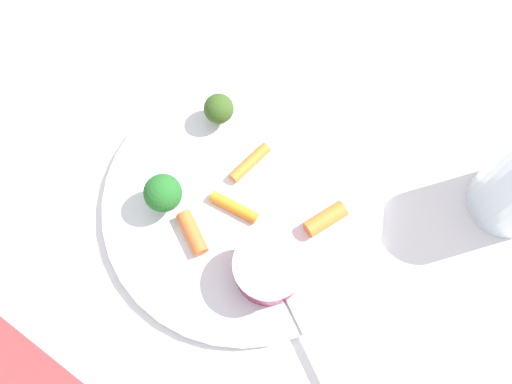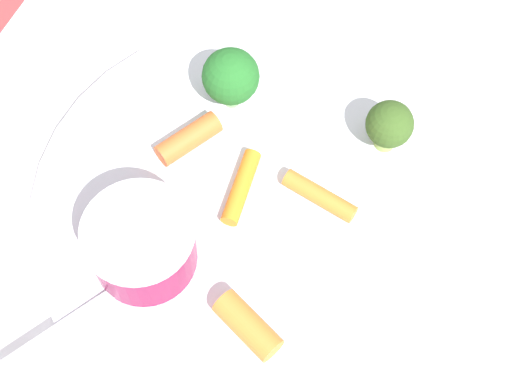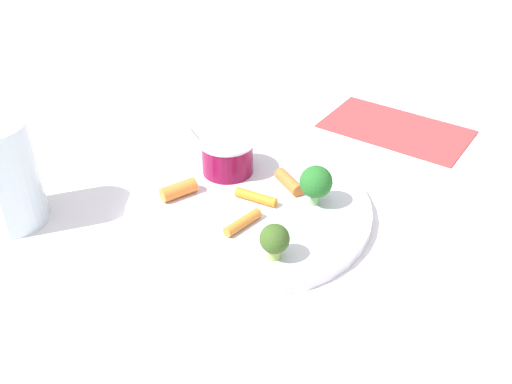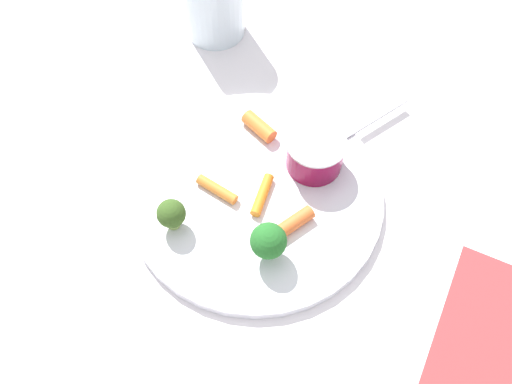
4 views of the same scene
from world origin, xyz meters
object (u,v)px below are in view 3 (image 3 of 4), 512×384
Objects in this scene: broccoli_floret_1 at (316,182)px; carrot_stick_2 at (254,196)px; fork at (204,150)px; carrot_stick_0 at (179,190)px; carrot_stick_1 at (243,222)px; napkin at (396,128)px; drinking_glass at (2,175)px; broccoli_floret_0 at (275,240)px; sauce_cup at (227,156)px; plate at (249,208)px; carrot_stick_3 at (287,181)px.

broccoli_floret_1 reaches higher than carrot_stick_2.
carrot_stick_0 is at bearing -47.30° from fork.
carrot_stick_1 is 0.05m from carrot_stick_2.
napkin is (0.09, 0.26, -0.01)m from fork.
broccoli_floret_1 is 0.40× the size of drinking_glass.
carrot_stick_2 is at bearing 155.96° from broccoli_floret_0.
sauce_cup reaches higher than fork.
plate is 1.39× the size of napkin.
napkin is (-0.04, 0.27, -0.02)m from carrot_stick_2.
carrot_stick_3 is at bearing 63.75° from carrot_stick_0.
carrot_stick_1 is (0.10, -0.05, -0.02)m from sauce_cup.
sauce_cup is at bearing -159.56° from broccoli_floret_1.
plate is 0.02m from carrot_stick_2.
broccoli_floret_0 reaches higher than carrot_stick_1.
carrot_stick_3 is (-0.09, 0.09, -0.01)m from broccoli_floret_0.
plate is 0.08m from sauce_cup.
fork is at bearing 178.60° from sauce_cup.
carrot_stick_3 is (-0.05, -0.00, -0.02)m from broccoli_floret_1.
carrot_stick_2 is at bearing -88.76° from carrot_stick_3.
drinking_glass reaches higher than carrot_stick_2.
drinking_glass is at bearing -123.16° from broccoli_floret_1.
carrot_stick_3 is (-0.00, 0.05, 0.00)m from carrot_stick_2.
fork is 1.39× the size of drinking_glass.
carrot_stick_1 is at bearing -97.89° from broccoli_floret_1.
plate is 0.08m from broccoli_floret_1.
carrot_stick_0 reaches higher than plate.
napkin is at bearing 78.58° from drinking_glass.
carrot_stick_2 reaches higher than napkin.
carrot_stick_1 is at bearing -49.66° from carrot_stick_2.
drinking_glass is (-0.14, -0.28, 0.04)m from carrot_stick_3.
broccoli_floret_1 is at bearing -69.63° from napkin.
fork is at bearing 132.70° from carrot_stick_0.
carrot_stick_3 reaches higher than carrot_stick_2.
broccoli_floret_0 is 0.23m from fork.
drinking_glass is at bearing -92.80° from fork.
drinking_glass is (-0.17, -0.19, 0.04)m from carrot_stick_1.
broccoli_floret_1 is 0.07m from carrot_stick_2.
napkin is at bearing 83.22° from sauce_cup.
sauce_cup is 0.08m from carrot_stick_0.
drinking_glass reaches higher than fork.
broccoli_floret_1 is at bearing 20.44° from sauce_cup.
carrot_stick_3 is at bearing 91.24° from carrot_stick_2.
carrot_stick_3 is (0.07, 0.04, -0.01)m from sauce_cup.
broccoli_floret_1 is 0.24m from napkin.
fork reaches higher than plate.
carrot_stick_2 is (-0.03, 0.04, -0.00)m from carrot_stick_1.
broccoli_floret_0 is at bearing 39.38° from drinking_glass.
plate is 5.81× the size of broccoli_floret_1.
carrot_stick_0 is at bearing -163.19° from carrot_stick_1.
fork is at bearing -108.89° from napkin.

